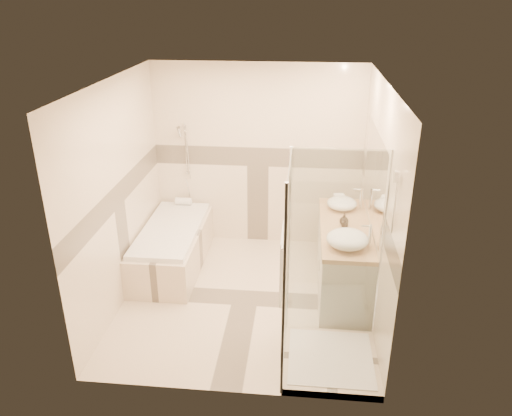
# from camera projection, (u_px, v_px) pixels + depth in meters

# --- Properties ---
(room) EXTENTS (2.82, 3.02, 2.52)m
(room) POSITION_uv_depth(u_px,v_px,m) (250.00, 199.00, 5.36)
(room) COLOR beige
(room) RESTS_ON ground
(bathtub) EXTENTS (0.75, 1.70, 0.56)m
(bathtub) POSITION_uv_depth(u_px,v_px,m) (172.00, 245.00, 6.43)
(bathtub) COLOR beige
(bathtub) RESTS_ON ground
(vanity) EXTENTS (0.58, 1.62, 0.85)m
(vanity) POSITION_uv_depth(u_px,v_px,m) (343.00, 258.00, 5.86)
(vanity) COLOR silver
(vanity) RESTS_ON ground
(shower_enclosure) EXTENTS (0.96, 0.93, 2.04)m
(shower_enclosure) POSITION_uv_depth(u_px,v_px,m) (320.00, 316.00, 4.70)
(shower_enclosure) COLOR beige
(shower_enclosure) RESTS_ON ground
(vessel_sink_near) EXTENTS (0.36, 0.36, 0.14)m
(vessel_sink_near) POSITION_uv_depth(u_px,v_px,m) (342.00, 203.00, 6.10)
(vessel_sink_near) COLOR white
(vessel_sink_near) RESTS_ON vanity
(vessel_sink_far) EXTENTS (0.44, 0.44, 0.18)m
(vessel_sink_far) POSITION_uv_depth(u_px,v_px,m) (347.00, 239.00, 5.20)
(vessel_sink_far) COLOR white
(vessel_sink_far) RESTS_ON vanity
(faucet_near) EXTENTS (0.12, 0.03, 0.28)m
(faucet_near) POSITION_uv_depth(u_px,v_px,m) (360.00, 197.00, 6.05)
(faucet_near) COLOR silver
(faucet_near) RESTS_ON vanity
(faucet_far) EXTENTS (0.11, 0.03, 0.27)m
(faucet_far) POSITION_uv_depth(u_px,v_px,m) (369.00, 234.00, 5.15)
(faucet_far) COLOR silver
(faucet_far) RESTS_ON vanity
(amenity_bottle_a) EXTENTS (0.08, 0.08, 0.15)m
(amenity_bottle_a) POSITION_uv_depth(u_px,v_px,m) (345.00, 224.00, 5.56)
(amenity_bottle_a) COLOR black
(amenity_bottle_a) RESTS_ON vanity
(amenity_bottle_b) EXTENTS (0.11, 0.11, 0.14)m
(amenity_bottle_b) POSITION_uv_depth(u_px,v_px,m) (344.00, 219.00, 5.69)
(amenity_bottle_b) COLOR black
(amenity_bottle_b) RESTS_ON vanity
(folded_towels) EXTENTS (0.18, 0.24, 0.07)m
(folded_towels) POSITION_uv_depth(u_px,v_px,m) (341.00, 199.00, 6.34)
(folded_towels) COLOR white
(folded_towels) RESTS_ON vanity
(rolled_towel) EXTENTS (0.22, 0.10, 0.10)m
(rolled_towel) POSITION_uv_depth(u_px,v_px,m) (184.00, 201.00, 6.96)
(rolled_towel) COLOR white
(rolled_towel) RESTS_ON bathtub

